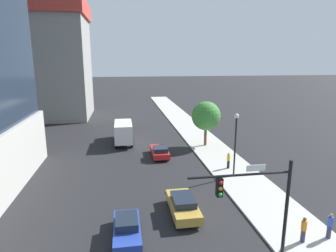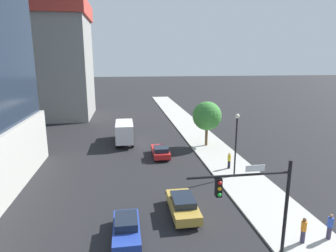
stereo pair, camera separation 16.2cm
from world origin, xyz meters
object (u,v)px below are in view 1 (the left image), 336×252
object	(u,v)px
street_lamp	(236,136)
pedestrian_yellow_shirt	(228,160)
traffic_light_pole	(256,194)
pedestrian_orange_shirt	(304,229)
pedestrian_blue_shirt	(330,225)
car_gold	(183,205)
car_blue	(127,228)
box_truck	(123,131)
car_red	(160,151)
construction_building	(49,54)
street_tree	(206,116)

from	to	relation	value
street_lamp	pedestrian_yellow_shirt	size ratio (longest dim) A/B	3.64
traffic_light_pole	pedestrian_orange_shirt	world-z (taller)	traffic_light_pole
pedestrian_blue_shirt	pedestrian_orange_shirt	distance (m)	1.89
traffic_light_pole	car_gold	bearing A→B (deg)	118.70
traffic_light_pole	car_gold	world-z (taller)	traffic_light_pole
car_blue	pedestrian_yellow_shirt	xyz separation A→B (m)	(10.82, 10.46, 0.34)
box_truck	pedestrian_yellow_shirt	bearing A→B (deg)	-47.81
car_red	box_truck	size ratio (longest dim) A/B	0.60
construction_building	traffic_light_pole	size ratio (longest dim) A/B	5.01
traffic_light_pole	street_tree	bearing A→B (deg)	80.67
car_red	pedestrian_yellow_shirt	size ratio (longest dim) A/B	2.64
street_lamp	car_gold	xyz separation A→B (m)	(-6.44, -6.17, -3.44)
car_red	pedestrian_orange_shirt	xyz separation A→B (m)	(6.68, -18.09, 0.32)
street_tree	car_red	size ratio (longest dim) A/B	1.31
construction_building	pedestrian_yellow_shirt	size ratio (longest dim) A/B	17.46
car_red	pedestrian_yellow_shirt	distance (m)	8.44
construction_building	street_lamp	size ratio (longest dim) A/B	4.80
construction_building	pedestrian_blue_shirt	bearing A→B (deg)	-60.12
car_red	pedestrian_orange_shirt	bearing A→B (deg)	-69.74
traffic_light_pole	street_tree	size ratio (longest dim) A/B	1.01
box_truck	pedestrian_orange_shirt	xyz separation A→B (m)	(10.87, -24.80, -0.75)
car_gold	pedestrian_blue_shirt	size ratio (longest dim) A/B	2.72
car_blue	pedestrian_yellow_shirt	distance (m)	15.05
box_truck	pedestrian_yellow_shirt	distance (m)	16.13
traffic_light_pole	car_red	world-z (taller)	traffic_light_pole
car_gold	box_truck	size ratio (longest dim) A/B	0.62
car_gold	box_truck	distance (m)	20.55
street_lamp	car_gold	bearing A→B (deg)	-136.21
street_tree	pedestrian_yellow_shirt	distance (m)	9.17
car_gold	pedestrian_yellow_shirt	distance (m)	10.51
car_red	pedestrian_blue_shirt	bearing A→B (deg)	-64.52
car_blue	box_truck	world-z (taller)	box_truck
traffic_light_pole	car_blue	distance (m)	8.51
car_red	street_lamp	bearing A→B (deg)	-48.24
car_gold	car_blue	bearing A→B (deg)	-151.22
street_lamp	pedestrian_blue_shirt	bearing A→B (deg)	-78.82
car_red	pedestrian_yellow_shirt	xyz separation A→B (m)	(6.62, -5.23, 0.34)
car_red	box_truck	world-z (taller)	box_truck
box_truck	pedestrian_orange_shirt	distance (m)	27.09
street_lamp	car_red	bearing A→B (deg)	131.76
traffic_light_pole	pedestrian_yellow_shirt	xyz separation A→B (m)	(3.66, 13.57, -3.04)
box_truck	street_tree	bearing A→B (deg)	-17.04
pedestrian_blue_shirt	car_gold	bearing A→B (deg)	151.81
car_red	car_blue	distance (m)	16.24
box_truck	pedestrian_yellow_shirt	world-z (taller)	box_truck
street_lamp	pedestrian_blue_shirt	distance (m)	11.42
street_lamp	box_truck	size ratio (longest dim) A/B	0.83
car_gold	street_lamp	bearing A→B (deg)	43.79
construction_building	pedestrian_yellow_shirt	world-z (taller)	construction_building
street_lamp	pedestrian_orange_shirt	xyz separation A→B (m)	(0.24, -10.88, -3.17)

